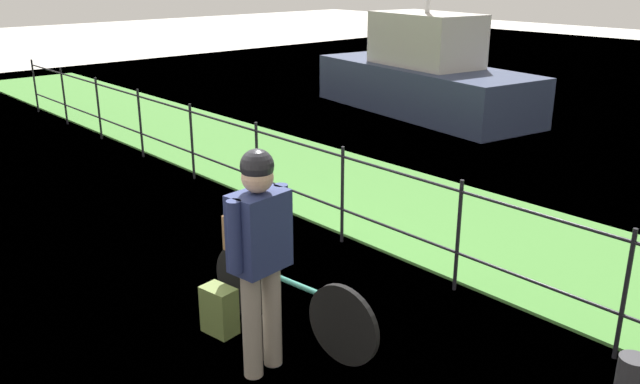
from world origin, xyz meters
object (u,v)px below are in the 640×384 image
(terrier_dog, at_px, (253,208))
(cyclist_person, at_px, (260,244))
(wooden_crate, at_px, (251,234))
(backpack_on_paving, at_px, (219,310))
(bicycle_main, at_px, (288,299))
(mooring_bollard, at_px, (631,382))
(moored_boat_near, at_px, (424,77))

(terrier_dog, bearing_deg, cyclist_person, -32.40)
(terrier_dog, bearing_deg, wooden_crate, -172.83)
(backpack_on_paving, bearing_deg, cyclist_person, 166.53)
(bicycle_main, xyz_separation_m, wooden_crate, (-0.40, -0.05, 0.44))
(mooring_bollard, bearing_deg, bicycle_main, -152.67)
(bicycle_main, height_order, backpack_on_paving, bicycle_main)
(terrier_dog, bearing_deg, moored_boat_near, 120.75)
(terrier_dog, distance_m, backpack_on_paving, 0.87)
(terrier_dog, relative_size, moored_boat_near, 0.06)
(backpack_on_paving, bearing_deg, bicycle_main, -147.21)
(cyclist_person, distance_m, mooring_bollard, 2.66)
(bicycle_main, bearing_deg, cyclist_person, -62.02)
(backpack_on_paving, bearing_deg, mooring_bollard, -159.05)
(mooring_bollard, bearing_deg, backpack_on_paving, -150.01)
(moored_boat_near, bearing_deg, cyclist_person, -57.31)
(bicycle_main, bearing_deg, mooring_bollard, 27.33)
(wooden_crate, bearing_deg, cyclist_person, -31.15)
(wooden_crate, bearing_deg, backpack_on_paving, -94.20)
(wooden_crate, distance_m, cyclist_person, 0.76)
(wooden_crate, relative_size, moored_boat_near, 0.07)
(cyclist_person, relative_size, backpack_on_paving, 4.21)
(bicycle_main, xyz_separation_m, moored_boat_near, (-4.86, 7.51, 0.38))
(mooring_bollard, bearing_deg, cyclist_person, -141.72)
(bicycle_main, bearing_deg, terrier_dog, -172.83)
(wooden_crate, height_order, moored_boat_near, moored_boat_near)
(wooden_crate, height_order, terrier_dog, terrier_dog)
(bicycle_main, relative_size, moored_boat_near, 0.33)
(cyclist_person, bearing_deg, terrier_dog, 147.60)
(terrier_dog, xyz_separation_m, backpack_on_paving, (-0.05, -0.33, -0.81))
(moored_boat_near, bearing_deg, wooden_crate, -59.39)
(backpack_on_paving, distance_m, mooring_bollard, 3.04)
(terrier_dog, distance_m, mooring_bollard, 2.96)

